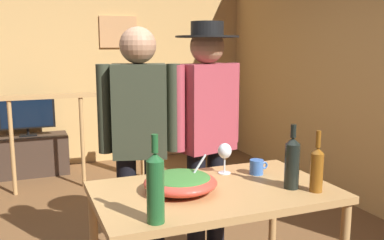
% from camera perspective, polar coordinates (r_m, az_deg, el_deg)
% --- Properties ---
extents(back_wall, '(4.87, 0.10, 2.72)m').
position_cam_1_polar(back_wall, '(5.84, -15.86, 7.49)').
color(back_wall, tan).
rests_on(back_wall, ground_plane).
extents(side_wall_right, '(0.10, 4.68, 2.72)m').
position_cam_1_polar(side_wall_right, '(4.73, 18.48, 6.86)').
color(side_wall_right, tan).
rests_on(side_wall_right, ground_plane).
extents(framed_picture, '(0.50, 0.03, 0.41)m').
position_cam_1_polar(framed_picture, '(5.87, -9.81, 11.52)').
color(framed_picture, tan).
extents(stair_railing, '(2.97, 0.10, 1.11)m').
position_cam_1_polar(stair_railing, '(4.83, -16.95, -0.89)').
color(stair_railing, '#B2844C').
rests_on(stair_railing, ground_plane).
extents(tv_console, '(0.90, 0.40, 0.49)m').
position_cam_1_polar(tv_console, '(5.61, -20.84, -4.41)').
color(tv_console, '#38281E').
rests_on(tv_console, ground_plane).
extents(flat_screen_tv, '(0.64, 0.12, 0.47)m').
position_cam_1_polar(flat_screen_tv, '(5.48, -21.17, 0.75)').
color(flat_screen_tv, black).
rests_on(flat_screen_tv, tv_console).
extents(serving_table, '(1.29, 0.77, 0.81)m').
position_cam_1_polar(serving_table, '(2.38, 2.96, -11.08)').
color(serving_table, '#B2844C').
rests_on(serving_table, ground_plane).
extents(salad_bowl, '(0.39, 0.39, 0.20)m').
position_cam_1_polar(salad_bowl, '(2.28, -1.55, -8.21)').
color(salad_bowl, '#CC3D2D').
rests_on(salad_bowl, serving_table).
extents(wine_glass, '(0.08, 0.08, 0.19)m').
position_cam_1_polar(wine_glass, '(2.58, 4.39, -4.29)').
color(wine_glass, silver).
rests_on(wine_glass, serving_table).
extents(wine_bottle_green, '(0.08, 0.08, 0.40)m').
position_cam_1_polar(wine_bottle_green, '(1.87, -4.91, -8.83)').
color(wine_bottle_green, '#1E5628').
rests_on(wine_bottle_green, serving_table).
extents(wine_bottle_dark, '(0.08, 0.08, 0.35)m').
position_cam_1_polar(wine_bottle_dark, '(2.37, 13.22, -5.47)').
color(wine_bottle_dark, black).
rests_on(wine_bottle_dark, serving_table).
extents(wine_bottle_amber, '(0.07, 0.07, 0.33)m').
position_cam_1_polar(wine_bottle_amber, '(2.36, 16.32, -6.19)').
color(wine_bottle_amber, brown).
rests_on(wine_bottle_amber, serving_table).
extents(mug_blue, '(0.12, 0.08, 0.09)m').
position_cam_1_polar(mug_blue, '(2.61, 8.65, -6.21)').
color(mug_blue, '#3866B2').
rests_on(mug_blue, serving_table).
extents(person_standing_left, '(0.52, 0.30, 1.69)m').
position_cam_1_polar(person_standing_left, '(2.82, -6.99, -1.98)').
color(person_standing_left, black).
rests_on(person_standing_left, ground_plane).
extents(person_standing_right, '(0.55, 0.43, 1.73)m').
position_cam_1_polar(person_standing_right, '(2.96, 1.96, -0.42)').
color(person_standing_right, black).
rests_on(person_standing_right, ground_plane).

